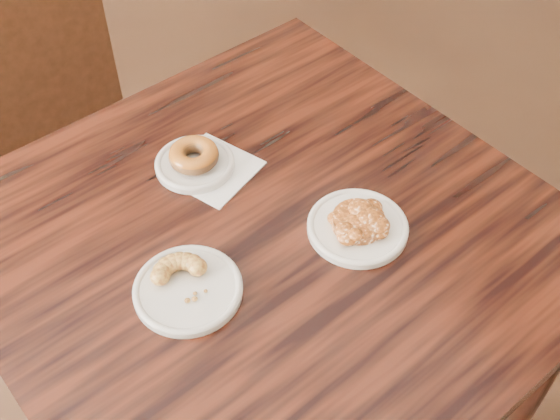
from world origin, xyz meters
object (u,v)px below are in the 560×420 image
cafe_table (270,346)px  glazed_donut (194,155)px  cruller_fragment (187,282)px  chair_far (19,102)px  apple_fritter (359,220)px

cafe_table → glazed_donut: bearing=90.7°
glazed_donut → cruller_fragment: (-0.12, -0.26, -0.01)m
chair_far → glazed_donut: size_ratio=9.49×
apple_fritter → cruller_fragment: bearing=177.3°
cafe_table → cruller_fragment: bearing=-175.1°
chair_far → cafe_table: bearing=91.7°
glazed_donut → cruller_fragment: 0.29m
glazed_donut → cruller_fragment: bearing=-115.3°
chair_far → apple_fritter: size_ratio=6.95×
cafe_table → glazed_donut: glazed_donut is taller
cafe_table → cruller_fragment: 0.44m
glazed_donut → chair_far: bearing=107.1°
cafe_table → apple_fritter: bearing=-37.1°
cafe_table → apple_fritter: (0.14, -0.07, 0.40)m
glazed_donut → apple_fritter: size_ratio=0.73×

